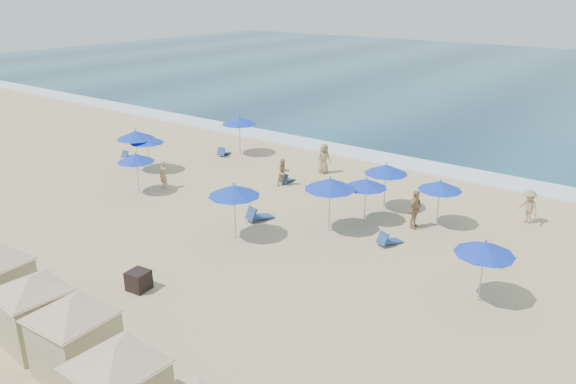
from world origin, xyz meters
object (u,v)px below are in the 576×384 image
Objects in this scene: beachgoer_3 at (529,207)px; trash_bin at (139,280)px; cabana_1 at (33,302)px; umbrella_9 at (485,248)px; umbrella_3 at (136,158)px; umbrella_4 at (234,190)px; beachgoer_0 at (163,175)px; beachgoer_2 at (415,209)px; beachgoer_4 at (324,158)px; cabana_3 at (118,378)px; cabana_2 at (74,328)px; umbrella_5 at (366,183)px; umbrella_1 at (135,135)px; umbrella_2 at (239,120)px; umbrella_0 at (147,139)px; beachgoer_1 at (283,172)px; umbrella_8 at (440,185)px; umbrella_6 at (330,184)px; umbrella_7 at (386,169)px.

trash_bin is at bearing -91.46° from beachgoer_3.
cabana_1 is 15.06m from umbrella_9.
umbrella_3 is 8.30m from umbrella_4.
beachgoer_2 is at bearing 16.45° from beachgoer_0.
umbrella_4 is 1.57× the size of beachgoer_3.
beachgoer_4 is at bearing 144.57° from umbrella_9.
cabana_3 reaches higher than beachgoer_2.
cabana_2 is at bearing -75.19° from umbrella_4.
umbrella_5 reaches higher than beachgoer_0.
umbrella_2 is (2.68, 6.42, 0.06)m from umbrella_1.
umbrella_4 is at bearing 91.77° from cabana_1.
cabana_3 reaches higher than umbrella_0.
beachgoer_0 is 1.01× the size of beachgoer_1.
cabana_1 is at bearing 172.09° from cabana_3.
cabana_2 is at bearing -60.61° from umbrella_2.
umbrella_8 is at bearing 9.35° from umbrella_1.
beachgoer_3 is at bearing -50.42° from beachgoer_1.
umbrella_2 is (-11.25, 19.97, 0.81)m from cabana_2.
cabana_2 is 2.89m from cabana_3.
umbrella_9 is (5.24, 11.62, 0.58)m from cabana_3.
umbrella_8 is 1.61m from beachgoer_2.
umbrella_8 is at bearing 68.58° from cabana_1.
umbrella_3 is at bearing 171.53° from umbrella_4.
umbrella_2 reaches higher than beachgoer_4.
umbrella_0 is 3.76m from umbrella_3.
umbrella_8 is (3.77, 3.58, -0.30)m from umbrella_6.
cabana_1 is at bearing -149.41° from beachgoer_4.
cabana_3 is (5.26, -4.80, 1.15)m from trash_bin.
umbrella_4 is 7.48m from beachgoer_1.
cabana_3 is 1.85× the size of umbrella_3.
umbrella_5 is 0.86× the size of umbrella_6.
cabana_3 is 12.76m from umbrella_9.
umbrella_2 reaches higher than umbrella_8.
beachgoer_4 is at bearing 0.02° from umbrella_2.
umbrella_3 is at bearing -112.84° from beachgoer_0.
beachgoer_2 is (0.56, 16.24, -0.60)m from cabana_3.
umbrella_6 is at bearing -112.74° from umbrella_5.
umbrella_3 is 13.33m from umbrella_7.
umbrella_1 is 1.55× the size of beachgoer_3.
cabana_2 reaches higher than umbrella_9.
trash_bin is 14.09m from umbrella_8.
umbrella_7 is at bearing -13.95° from umbrella_2.
umbrella_9 is (21.33, -2.83, 0.08)m from umbrella_0.
trash_bin is 7.21m from cabana_3.
umbrella_1 is 0.97× the size of umbrella_6.
umbrella_3 is 1.86m from beachgoer_0.
umbrella_9 is at bearing 46.49° from cabana_1.
cabana_3 is 1.61× the size of umbrella_4.
umbrella_7 is 1.57× the size of beachgoer_1.
umbrella_3 is at bearing -123.68° from beachgoer_3.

